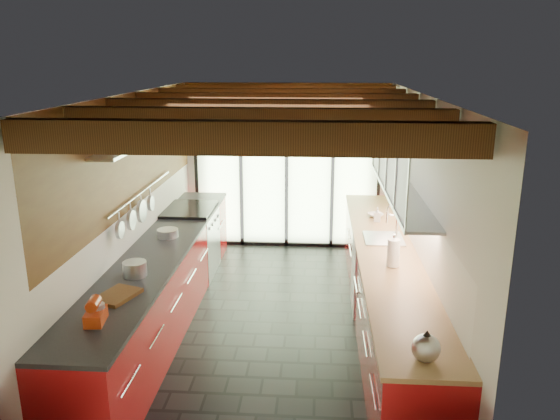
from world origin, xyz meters
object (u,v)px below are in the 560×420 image
(soap_bottle, at_px, (377,215))
(bowl, at_px, (375,215))
(kettle, at_px, (426,346))
(stand_mixer, at_px, (96,312))
(paper_towel, at_px, (393,253))

(soap_bottle, xyz_separation_m, bowl, (0.00, 0.21, -0.07))
(soap_bottle, bearing_deg, kettle, -90.00)
(stand_mixer, height_order, paper_towel, paper_towel)
(soap_bottle, bearing_deg, stand_mixer, -130.59)
(stand_mixer, xyz_separation_m, kettle, (2.54, -0.39, 0.02))
(soap_bottle, bearing_deg, bowl, 90.00)
(stand_mixer, distance_m, soap_bottle, 3.90)
(paper_towel, distance_m, bowl, 1.79)
(kettle, distance_m, paper_towel, 1.78)
(stand_mixer, relative_size, soap_bottle, 1.39)
(bowl, bearing_deg, kettle, -90.00)
(kettle, height_order, soap_bottle, kettle)
(stand_mixer, relative_size, bowl, 1.30)
(paper_towel, bearing_deg, kettle, -90.00)
(kettle, xyz_separation_m, soap_bottle, (0.00, 3.36, -0.01))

